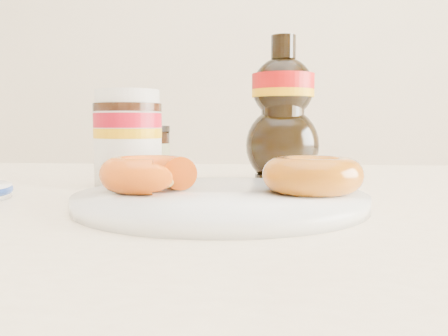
# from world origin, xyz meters

# --- Properties ---
(dining_table) EXTENTS (1.40, 0.90, 0.75)m
(dining_table) POSITION_xyz_m (0.00, 0.10, 0.67)
(dining_table) COLOR #FFE8C2
(dining_table) RESTS_ON ground
(plate) EXTENTS (0.29, 0.29, 0.01)m
(plate) POSITION_xyz_m (0.06, 0.01, 0.76)
(plate) COLOR white
(plate) RESTS_ON dining_table
(donut_bitten) EXTENTS (0.11, 0.11, 0.03)m
(donut_bitten) POSITION_xyz_m (-0.02, 0.02, 0.78)
(donut_bitten) COLOR #DC4B0C
(donut_bitten) RESTS_ON plate
(donut_whole) EXTENTS (0.13, 0.13, 0.04)m
(donut_whole) POSITION_xyz_m (0.15, 0.02, 0.78)
(donut_whole) COLOR #A0440A
(donut_whole) RESTS_ON plate
(nutella_jar) EXTENTS (0.09, 0.09, 0.13)m
(nutella_jar) POSITION_xyz_m (-0.08, 0.18, 0.82)
(nutella_jar) COLOR white
(nutella_jar) RESTS_ON dining_table
(syrup_bottle) EXTENTS (0.13, 0.12, 0.21)m
(syrup_bottle) POSITION_xyz_m (0.13, 0.27, 0.86)
(syrup_bottle) COLOR black
(syrup_bottle) RESTS_ON dining_table
(dark_jar) EXTENTS (0.05, 0.05, 0.08)m
(dark_jar) POSITION_xyz_m (-0.06, 0.26, 0.79)
(dark_jar) COLOR black
(dark_jar) RESTS_ON dining_table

